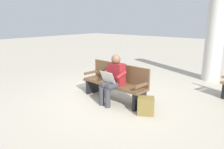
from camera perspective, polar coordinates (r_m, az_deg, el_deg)
ground_plane at (r=5.47m, az=0.49°, el=-6.71°), size 40.00×40.00×0.00m
bench_near at (r=5.37m, az=1.03°, el=-1.94°), size 1.83×0.61×0.90m
person_seated at (r=5.08m, az=0.33°, el=-0.93°), size 0.59×0.59×1.18m
backpack at (r=4.67m, az=8.95°, el=-8.25°), size 0.43×0.41×0.38m
support_pillar at (r=7.73m, az=25.73°, el=9.61°), size 0.56×0.56×3.03m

